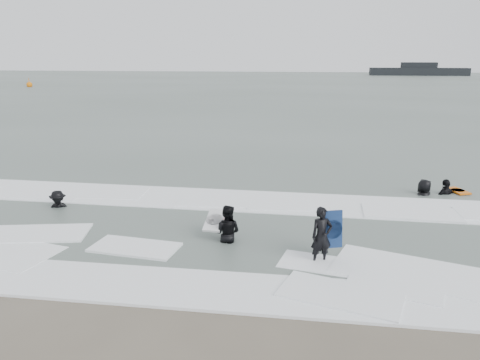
% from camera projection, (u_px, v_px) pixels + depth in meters
% --- Properties ---
extents(ground, '(320.00, 320.00, 0.00)m').
position_uv_depth(ground, '(206.00, 278.00, 11.01)').
color(ground, brown).
rests_on(ground, ground).
extents(sea, '(320.00, 320.00, 0.00)m').
position_uv_depth(sea, '(305.00, 85.00, 87.35)').
color(sea, '#47544C').
rests_on(sea, ground).
extents(surfer_centre, '(0.65, 0.55, 1.50)m').
position_uv_depth(surfer_centre, '(320.00, 263.00, 11.81)').
color(surfer_centre, black).
rests_on(surfer_centre, ground).
extents(surfer_wading, '(0.87, 0.72, 1.64)m').
position_uv_depth(surfer_wading, '(227.00, 242.00, 13.16)').
color(surfer_wading, black).
rests_on(surfer_wading, ground).
extents(surfer_breaker, '(1.11, 0.86, 1.51)m').
position_uv_depth(surfer_breaker, '(59.00, 209.00, 16.02)').
color(surfer_breaker, black).
rests_on(surfer_breaker, ground).
extents(surfer_right_near, '(1.11, 0.92, 1.77)m').
position_uv_depth(surfer_right_near, '(445.00, 195.00, 17.67)').
color(surfer_right_near, black).
rests_on(surfer_right_near, ground).
extents(surfer_right_far, '(1.03, 1.01, 1.79)m').
position_uv_depth(surfer_right_far, '(424.00, 196.00, 17.55)').
color(surfer_right_far, black).
rests_on(surfer_right_far, ground).
extents(surf_foam, '(30.03, 9.06, 0.09)m').
position_uv_depth(surf_foam, '(233.00, 223.00, 14.53)').
color(surf_foam, white).
rests_on(surf_foam, ground).
extents(bodyboards, '(8.85, 7.66, 1.25)m').
position_uv_depth(bodyboards, '(348.00, 210.00, 14.34)').
color(bodyboards, '#10234C').
rests_on(bodyboards, ground).
extents(buoy, '(1.00, 1.00, 1.65)m').
position_uv_depth(buoy, '(29.00, 85.00, 81.39)').
color(buoy, '#D36709').
rests_on(buoy, ground).
extents(vessel_horizon, '(26.68, 4.77, 3.62)m').
position_uv_depth(vessel_horizon, '(418.00, 71.00, 132.55)').
color(vessel_horizon, black).
rests_on(vessel_horizon, ground).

